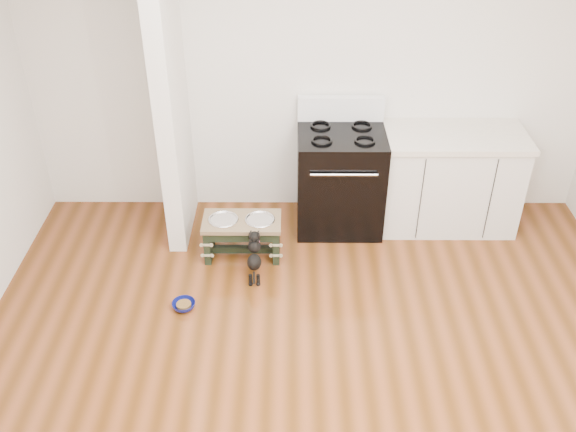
% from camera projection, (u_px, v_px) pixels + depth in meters
% --- Properties ---
extents(ground, '(5.00, 5.00, 0.00)m').
position_uv_depth(ground, '(319.00, 409.00, 4.21)').
color(ground, '#4E2A0E').
rests_on(ground, ground).
extents(room_shell, '(5.00, 5.00, 5.00)m').
position_uv_depth(room_shell, '(328.00, 201.00, 3.30)').
color(room_shell, silver).
rests_on(room_shell, ground).
extents(partition_wall, '(0.15, 0.80, 2.70)m').
position_uv_depth(partition_wall, '(170.00, 89.00, 5.19)').
color(partition_wall, silver).
rests_on(partition_wall, ground).
extents(oven_range, '(0.76, 0.69, 1.14)m').
position_uv_depth(oven_range, '(340.00, 178.00, 5.73)').
color(oven_range, black).
rests_on(oven_range, ground).
extents(cabinet_run, '(1.24, 0.64, 0.91)m').
position_uv_depth(cabinet_run, '(449.00, 180.00, 5.75)').
color(cabinet_run, silver).
rests_on(cabinet_run, ground).
extents(dog_feeder, '(0.66, 0.35, 0.38)m').
position_uv_depth(dog_feeder, '(242.00, 230.00, 5.44)').
color(dog_feeder, black).
rests_on(dog_feeder, ground).
extents(puppy, '(0.12, 0.34, 0.40)m').
position_uv_depth(puppy, '(254.00, 256.00, 5.21)').
color(puppy, black).
rests_on(puppy, ground).
extents(floor_bowl, '(0.20, 0.20, 0.06)m').
position_uv_depth(floor_bowl, '(184.00, 305.00, 5.00)').
color(floor_bowl, navy).
rests_on(floor_bowl, ground).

